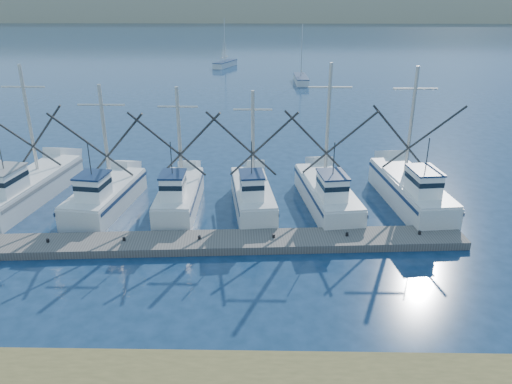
% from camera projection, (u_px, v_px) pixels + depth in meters
% --- Properties ---
extents(ground, '(500.00, 500.00, 0.00)m').
position_uv_depth(ground, '(337.00, 306.00, 21.90)').
color(ground, '#0D233B').
rests_on(ground, ground).
extents(floating_dock, '(32.90, 4.29, 0.44)m').
position_uv_depth(floating_dock, '(162.00, 243.00, 26.75)').
color(floating_dock, '#5D5954').
rests_on(floating_dock, ground).
extents(dune_ridge, '(360.00, 60.00, 10.00)m').
position_uv_depth(dune_ridge, '(274.00, 7.00, 214.05)').
color(dune_ridge, tan).
rests_on(dune_ridge, ground).
extents(trawler_fleet, '(32.46, 9.92, 8.79)m').
position_uv_depth(trawler_fleet, '(183.00, 194.00, 31.26)').
color(trawler_fleet, silver).
rests_on(trawler_fleet, ground).
extents(sailboat_near, '(1.86, 6.64, 8.10)m').
position_uv_depth(sailboat_near, '(301.00, 80.00, 72.27)').
color(sailboat_near, silver).
rests_on(sailboat_near, ground).
extents(sailboat_far, '(3.91, 6.42, 8.10)m').
position_uv_depth(sailboat_far, '(225.00, 64.00, 86.69)').
color(sailboat_far, silver).
rests_on(sailboat_far, ground).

